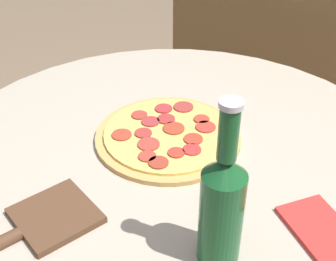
% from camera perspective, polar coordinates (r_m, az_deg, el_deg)
% --- Properties ---
extents(table, '(0.98, 0.98, 0.72)m').
position_cam_1_polar(table, '(1.00, 0.59, -10.60)').
color(table, '#B2A893').
rests_on(table, ground_plane).
extents(pizza, '(0.29, 0.29, 0.02)m').
position_cam_1_polar(pizza, '(0.94, -0.01, -0.59)').
color(pizza, tan).
rests_on(pizza, table).
extents(beer_bottle, '(0.06, 0.06, 0.27)m').
position_cam_1_polar(beer_bottle, '(0.66, 6.60, -9.02)').
color(beer_bottle, '#195628').
rests_on(beer_bottle, table).
extents(pizza_paddle, '(0.14, 0.29, 0.02)m').
position_cam_1_polar(pizza_paddle, '(0.79, -16.25, -11.26)').
color(pizza_paddle, brown).
rests_on(pizza_paddle, table).
extents(napkin, '(0.17, 0.15, 0.01)m').
position_cam_1_polar(napkin, '(0.79, 18.35, -11.78)').
color(napkin, red).
rests_on(napkin, table).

